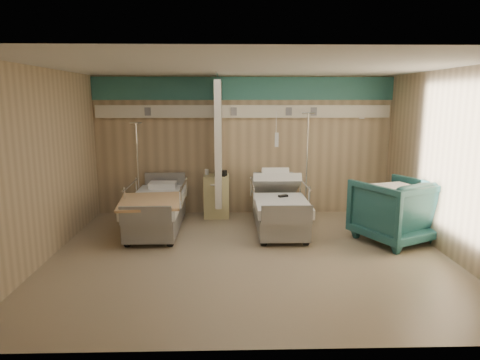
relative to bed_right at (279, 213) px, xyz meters
name	(u,v)px	position (x,y,z in m)	size (l,w,h in m)	color
ground	(249,255)	(-0.60, -1.30, -0.32)	(6.00, 5.00, 0.00)	gray
room_walls	(247,132)	(-0.63, -1.05, 1.55)	(6.04, 5.04, 2.82)	tan
bed_right	(279,213)	(0.00, 0.00, 0.00)	(1.00, 2.16, 0.63)	white
bed_left	(157,213)	(-2.20, 0.00, 0.00)	(1.00, 2.16, 0.63)	white
bedside_cabinet	(217,196)	(-1.15, 0.90, 0.11)	(0.50, 0.48, 0.85)	#D7CA86
visitor_armchair	(395,211)	(1.85, -0.70, 0.21)	(1.12, 1.16, 1.05)	#215453
waffle_blanket	(395,177)	(1.82, -0.69, 0.77)	(0.64, 0.57, 0.07)	white
iv_stand_right	(306,196)	(0.65, 0.87, 0.11)	(0.37, 0.37, 2.09)	silver
iv_stand_left	(139,199)	(-2.68, 0.79, 0.07)	(0.34, 0.34, 1.90)	silver
call_remote	(283,196)	(0.06, -0.10, 0.33)	(0.17, 0.08, 0.04)	black
tan_blanket	(150,201)	(-2.24, -0.46, 0.34)	(0.99, 1.24, 0.04)	tan
toiletry_bag	(221,173)	(-1.06, 0.81, 0.59)	(0.21, 0.13, 0.12)	black
white_cup	(207,172)	(-1.35, 0.95, 0.59)	(0.08, 0.08, 0.11)	white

